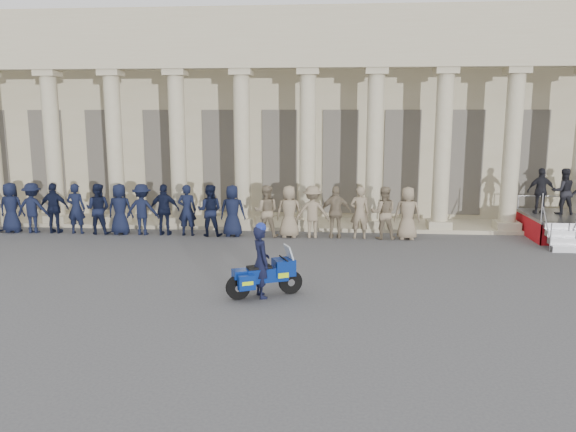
# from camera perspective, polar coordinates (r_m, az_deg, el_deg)

# --- Properties ---
(ground) EXTENTS (90.00, 90.00, 0.00)m
(ground) POSITION_cam_1_polar(r_m,az_deg,el_deg) (15.02, -4.55, -7.42)
(ground) COLOR #454548
(ground) RESTS_ON ground
(building) EXTENTS (40.00, 12.50, 9.00)m
(building) POSITION_cam_1_polar(r_m,az_deg,el_deg) (28.96, 0.06, 10.22)
(building) COLOR tan
(building) RESTS_ON ground
(officer_rank) EXTENTS (18.92, 0.74, 1.96)m
(officer_rank) POSITION_cam_1_polar(r_m,az_deg,el_deg) (21.80, -11.82, 0.62)
(officer_rank) COLOR black
(officer_rank) RESTS_ON ground
(motorcycle) EXTENTS (1.88, 1.22, 1.29)m
(motorcycle) POSITION_cam_1_polar(r_m,az_deg,el_deg) (14.27, -2.32, -6.01)
(motorcycle) COLOR black
(motorcycle) RESTS_ON ground
(rider) EXTENTS (0.68, 0.79, 1.92)m
(rider) POSITION_cam_1_polar(r_m,az_deg,el_deg) (14.13, -2.76, -4.52)
(rider) COLOR black
(rider) RESTS_ON ground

